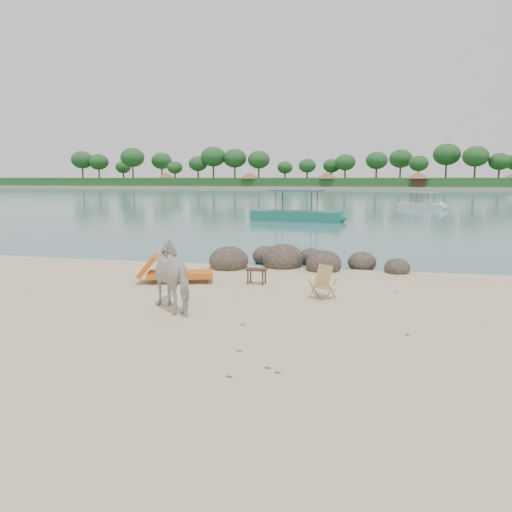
# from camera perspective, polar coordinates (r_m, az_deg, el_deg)

# --- Properties ---
(water) EXTENTS (400.00, 400.00, 0.00)m
(water) POSITION_cam_1_polar(r_m,az_deg,el_deg) (100.34, 11.30, 7.02)
(water) COLOR #366C6D
(water) RESTS_ON ground
(far_shore) EXTENTS (420.00, 90.00, 1.40)m
(far_shore) POSITION_cam_1_polar(r_m,az_deg,el_deg) (180.30, 12.13, 7.75)
(far_shore) COLOR tan
(far_shore) RESTS_ON ground
(far_scenery) EXTENTS (420.00, 18.00, 9.50)m
(far_scenery) POSITION_cam_1_polar(r_m,az_deg,el_deg) (146.98, 11.95, 8.76)
(far_scenery) COLOR #1E4C1E
(far_scenery) RESTS_ON ground
(boulders) EXTENTS (6.45, 3.07, 1.02)m
(boulders) POSITION_cam_1_polar(r_m,az_deg,el_deg) (16.75, 3.98, -0.63)
(boulders) COLOR #302920
(boulders) RESTS_ON ground
(cow) EXTENTS (1.88, 1.82, 1.52)m
(cow) POSITION_cam_1_polar(r_m,az_deg,el_deg) (11.41, -9.04, -2.37)
(cow) COLOR beige
(cow) RESTS_ON ground
(side_table) EXTENTS (0.56, 0.38, 0.43)m
(side_table) POSITION_cam_1_polar(r_m,az_deg,el_deg) (13.97, 0.07, -2.47)
(side_table) COLOR #331E14
(side_table) RESTS_ON ground
(lounge_chair) EXTENTS (2.42, 1.41, 0.69)m
(lounge_chair) POSITION_cam_1_polar(r_m,az_deg,el_deg) (14.34, -8.61, -1.75)
(lounge_chair) COLOR #D15718
(lounge_chair) RESTS_ON ground
(deck_chair) EXTENTS (0.75, 0.76, 0.80)m
(deck_chair) POSITION_cam_1_polar(r_m,az_deg,el_deg) (12.37, 7.60, -3.16)
(deck_chair) COLOR tan
(deck_chair) RESTS_ON ground
(boat_near) EXTENTS (7.47, 2.87, 3.54)m
(boat_near) POSITION_cam_1_polar(r_m,az_deg,el_deg) (35.50, 4.67, 6.93)
(boat_near) COLOR #1E7062
(boat_near) RESTS_ON water
(boat_mid) EXTENTS (5.06, 4.36, 2.68)m
(boat_mid) POSITION_cam_1_polar(r_m,az_deg,el_deg) (52.71, 18.49, 6.66)
(boat_mid) COLOR silver
(boat_mid) RESTS_ON water
(dead_leaves) EXTENTS (5.37, 7.38, 0.00)m
(dead_leaves) POSITION_cam_1_polar(r_m,az_deg,el_deg) (10.79, 2.38, -7.05)
(dead_leaves) COLOR brown
(dead_leaves) RESTS_ON ground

